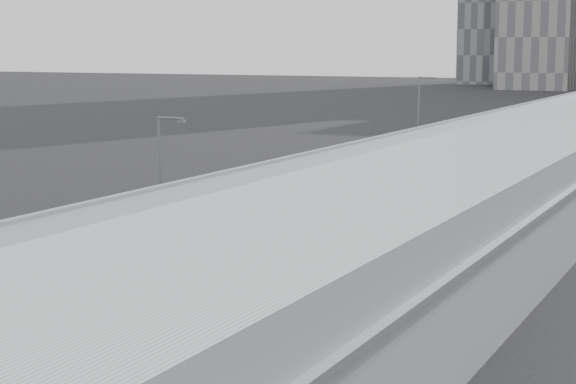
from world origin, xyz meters
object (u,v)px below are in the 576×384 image
Objects in this scene: bus_3 at (243,240)px; suv at (505,136)px; bus_5 at (408,181)px; shipping_container at (456,138)px; street_lamp_far at (420,116)px; bus_6 at (465,159)px; street_lamp_near at (162,173)px; bus_7 at (498,149)px; bus_4 at (354,199)px; bus_2 at (128,285)px.

bus_3 reaches higher than suv.
bus_5 is 41.41m from shipping_container.
street_lamp_far is 1.81× the size of suv.
bus_5 is at bearing -85.92° from bus_6.
street_lamp_near is 1.33× the size of shipping_container.
bus_7 is (0.79, 56.12, 0.06)m from bus_3.
bus_6 reaches higher than shipping_container.
shipping_container is at bearing 95.63° from street_lamp_far.
street_lamp_near reaches higher than bus_5.
bus_5 is 0.92× the size of bus_7.
bus_3 is at bearing -87.62° from bus_7.
bus_6 is 25.33m from shipping_container.
bus_6 is 1.63× the size of street_lamp_near.
street_lamp_far is at bearing 105.55° from bus_4.
bus_3 is 45.06m from bus_6.
street_lamp_near reaches higher than bus_2.
street_lamp_far is (-5.86, 49.07, 3.96)m from bus_3.
shipping_container is (-8.10, 24.00, -0.29)m from bus_6.
street_lamp_near is at bearing -110.49° from suv.
street_lamp_near is 1.59× the size of suv.
shipping_container is (-8.14, 80.78, -0.14)m from bus_2.
bus_2 is 15.71m from street_lamp_near.
bus_7 reaches higher than bus_2.
bus_6 is (0.12, 16.64, 0.18)m from bus_5.
bus_6 is (-0.04, 56.78, 0.15)m from bus_2.
suv is (-5.52, 26.02, -0.88)m from bus_7.
shipping_container is at bearing -122.35° from suv.
bus_2 is at bearing -105.95° from suv.
bus_4 is 33.03m from street_lamp_far.
bus_7 is 10.45m from street_lamp_far.
street_lamp_far is at bearing 88.88° from street_lamp_near.
bus_4 is at bearing 84.72° from bus_2.
bus_5 reaches higher than shipping_container.
bus_2 is 2.37× the size of suv.
bus_4 is 0.98× the size of bus_7.
bus_2 is 56.78m from bus_6.
bus_7 is at bearing 91.22° from bus_5.
bus_5 is 0.89× the size of bus_6.
bus_3 is at bearing -84.65° from bus_4.
bus_2 is 1.03× the size of bus_5.
bus_6 is at bearing -101.33° from suv.
bus_4 is 39.32m from bus_7.
bus_5 is at bearing 94.42° from bus_4.
bus_7 is (0.63, 27.69, 0.12)m from bus_5.
street_lamp_far is at bearing -102.17° from shipping_container.
bus_2 is 0.98× the size of bus_4.
street_lamp_near is at bearing -106.91° from shipping_container.
bus_2 is at bearing -84.20° from street_lamp_far.
bus_6 is 1.43× the size of street_lamp_far.
bus_5 is 1.92× the size of shipping_container.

